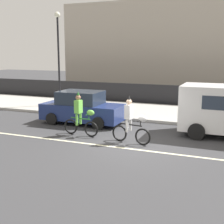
{
  "coord_description": "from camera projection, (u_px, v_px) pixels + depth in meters",
  "views": [
    {
      "loc": [
        3.55,
        -11.13,
        3.59
      ],
      "look_at": [
        -1.45,
        1.2,
        1.0
      ],
      "focal_mm": 50.0,
      "sensor_mm": 36.0,
      "label": 1
    }
  ],
  "objects": [
    {
      "name": "parade_cyclist_zebra",
      "position": [
        131.0,
        123.0,
        12.26
      ],
      "size": [
        1.71,
        0.53,
        1.92
      ],
      "color": "black",
      "rests_on": "ground"
    },
    {
      "name": "road_centre_line",
      "position": [
        131.0,
        149.0,
        11.67
      ],
      "size": [
        36.0,
        0.14,
        0.01
      ],
      "primitive_type": "cube",
      "color": "beige",
      "rests_on": "ground"
    },
    {
      "name": "fence_line",
      "position": [
        179.0,
        96.0,
        20.54
      ],
      "size": [
        40.0,
        0.08,
        1.4
      ],
      "primitive_type": "cube",
      "color": "black",
      "rests_on": "ground"
    },
    {
      "name": "sidewalk_curb",
      "position": [
        170.0,
        113.0,
        18.02
      ],
      "size": [
        60.0,
        5.0,
        0.15
      ],
      "primitive_type": "cube",
      "color": "#ADAAA3",
      "rests_on": "ground"
    },
    {
      "name": "parked_car_navy",
      "position": [
        82.0,
        108.0,
        15.72
      ],
      "size": [
        4.1,
        1.92,
        1.64
      ],
      "color": "navy",
      "rests_on": "ground"
    },
    {
      "name": "street_lamp_post",
      "position": [
        58.0,
        45.0,
        19.68
      ],
      "size": [
        0.36,
        0.36,
        5.86
      ],
      "color": "black",
      "rests_on": "sidewalk_curb"
    },
    {
      "name": "parade_cyclist_lime",
      "position": [
        81.0,
        116.0,
        13.4
      ],
      "size": [
        1.72,
        0.5,
        1.92
      ],
      "color": "black",
      "rests_on": "ground"
    },
    {
      "name": "ground_plane",
      "position": [
        135.0,
        145.0,
        12.12
      ],
      "size": [
        80.0,
        80.0,
        0.0
      ],
      "primitive_type": "plane",
      "color": "#38383A"
    }
  ]
}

